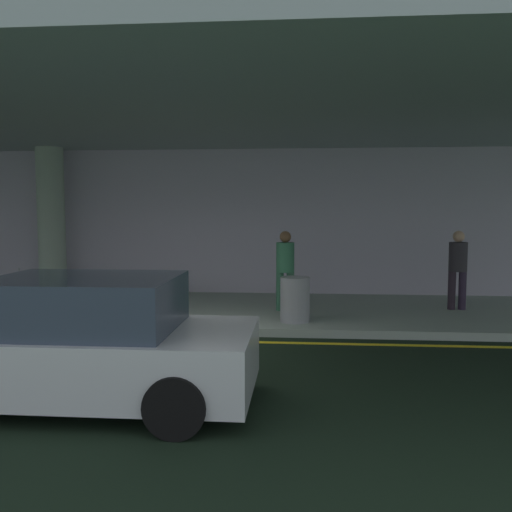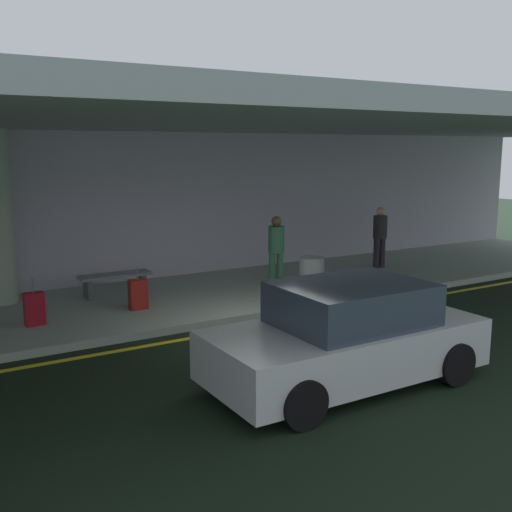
{
  "view_description": "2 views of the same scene",
  "coord_description": "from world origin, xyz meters",
  "px_view_note": "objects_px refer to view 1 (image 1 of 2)",
  "views": [
    {
      "loc": [
        2.19,
        -8.51,
        2.27
      ],
      "look_at": [
        1.32,
        1.98,
        1.37
      ],
      "focal_mm": 38.07,
      "sensor_mm": 36.0,
      "label": 1
    },
    {
      "loc": [
        -5.81,
        -9.01,
        3.4
      ],
      "look_at": [
        0.69,
        1.79,
        1.15
      ],
      "focal_mm": 42.41,
      "sensor_mm": 36.0,
      "label": 2
    }
  ],
  "objects_px": {
    "support_column_left_mid": "(51,222)",
    "traveler_with_luggage": "(285,265)",
    "car_silver": "(80,344)",
    "bench_metal": "(136,285)",
    "person_waiting_for_ride": "(458,265)",
    "suitcase_upright_primary": "(20,295)",
    "trash_bin_steel": "(295,299)",
    "suitcase_upright_secondary": "(115,296)"
  },
  "relations": [
    {
      "from": "trash_bin_steel",
      "to": "bench_metal",
      "type": "bearing_deg",
      "value": 149.36
    },
    {
      "from": "traveler_with_luggage",
      "to": "bench_metal",
      "type": "relative_size",
      "value": 1.05
    },
    {
      "from": "car_silver",
      "to": "bench_metal",
      "type": "xyz_separation_m",
      "value": [
        -1.34,
        6.45,
        -0.21
      ]
    },
    {
      "from": "suitcase_upright_primary",
      "to": "trash_bin_steel",
      "type": "xyz_separation_m",
      "value": [
        5.83,
        -0.72,
        0.11
      ]
    },
    {
      "from": "traveler_with_luggage",
      "to": "bench_metal",
      "type": "xyz_separation_m",
      "value": [
        -3.57,
        1.12,
        -0.61
      ]
    },
    {
      "from": "car_silver",
      "to": "person_waiting_for_ride",
      "type": "relative_size",
      "value": 2.44
    },
    {
      "from": "support_column_left_mid",
      "to": "bench_metal",
      "type": "distance_m",
      "value": 2.79
    },
    {
      "from": "person_waiting_for_ride",
      "to": "trash_bin_steel",
      "type": "relative_size",
      "value": 1.98
    },
    {
      "from": "bench_metal",
      "to": "suitcase_upright_primary",
      "type": "bearing_deg",
      "value": -143.19
    },
    {
      "from": "person_waiting_for_ride",
      "to": "bench_metal",
      "type": "relative_size",
      "value": 1.05
    },
    {
      "from": "support_column_left_mid",
      "to": "bench_metal",
      "type": "xyz_separation_m",
      "value": [
        2.3,
        -0.57,
        -1.47
      ]
    },
    {
      "from": "car_silver",
      "to": "suitcase_upright_secondary",
      "type": "relative_size",
      "value": 4.56
    },
    {
      "from": "car_silver",
      "to": "suitcase_upright_primary",
      "type": "height_order",
      "value": "car_silver"
    },
    {
      "from": "bench_metal",
      "to": "car_silver",
      "type": "bearing_deg",
      "value": -78.26
    },
    {
      "from": "car_silver",
      "to": "suitcase_upright_secondary",
      "type": "height_order",
      "value": "car_silver"
    },
    {
      "from": "support_column_left_mid",
      "to": "car_silver",
      "type": "bearing_deg",
      "value": -62.64
    },
    {
      "from": "car_silver",
      "to": "suitcase_upright_primary",
      "type": "bearing_deg",
      "value": 125.99
    },
    {
      "from": "support_column_left_mid",
      "to": "person_waiting_for_ride",
      "type": "relative_size",
      "value": 2.17
    },
    {
      "from": "traveler_with_luggage",
      "to": "person_waiting_for_ride",
      "type": "bearing_deg",
      "value": 35.25
    },
    {
      "from": "car_silver",
      "to": "suitcase_upright_secondary",
      "type": "xyz_separation_m",
      "value": [
        -1.33,
        5.01,
        -0.25
      ]
    },
    {
      "from": "traveler_with_luggage",
      "to": "suitcase_upright_primary",
      "type": "xyz_separation_m",
      "value": [
        -5.61,
        -0.4,
        -0.65
      ]
    },
    {
      "from": "car_silver",
      "to": "trash_bin_steel",
      "type": "bearing_deg",
      "value": 61.31
    },
    {
      "from": "person_waiting_for_ride",
      "to": "suitcase_upright_primary",
      "type": "xyz_separation_m",
      "value": [
        -9.26,
        -0.82,
        -0.65
      ]
    },
    {
      "from": "person_waiting_for_ride",
      "to": "suitcase_upright_secondary",
      "type": "height_order",
      "value": "person_waiting_for_ride"
    },
    {
      "from": "car_silver",
      "to": "bench_metal",
      "type": "relative_size",
      "value": 2.56
    },
    {
      "from": "car_silver",
      "to": "suitcase_upright_secondary",
      "type": "distance_m",
      "value": 5.19
    },
    {
      "from": "car_silver",
      "to": "traveler_with_luggage",
      "type": "height_order",
      "value": "traveler_with_luggage"
    },
    {
      "from": "bench_metal",
      "to": "trash_bin_steel",
      "type": "distance_m",
      "value": 4.41
    },
    {
      "from": "support_column_left_mid",
      "to": "car_silver",
      "type": "height_order",
      "value": "support_column_left_mid"
    },
    {
      "from": "support_column_left_mid",
      "to": "suitcase_upright_primary",
      "type": "xyz_separation_m",
      "value": [
        0.26,
        -2.1,
        -1.51
      ]
    },
    {
      "from": "support_column_left_mid",
      "to": "car_silver",
      "type": "distance_m",
      "value": 8.01
    },
    {
      "from": "bench_metal",
      "to": "trash_bin_steel",
      "type": "height_order",
      "value": "trash_bin_steel"
    },
    {
      "from": "support_column_left_mid",
      "to": "traveler_with_luggage",
      "type": "xyz_separation_m",
      "value": [
        5.87,
        -1.7,
        -0.86
      ]
    },
    {
      "from": "support_column_left_mid",
      "to": "bench_metal",
      "type": "bearing_deg",
      "value": -14.04
    },
    {
      "from": "car_silver",
      "to": "suitcase_upright_primary",
      "type": "xyz_separation_m",
      "value": [
        -3.38,
        4.93,
        -0.25
      ]
    },
    {
      "from": "traveler_with_luggage",
      "to": "bench_metal",
      "type": "distance_m",
      "value": 3.79
    },
    {
      "from": "traveler_with_luggage",
      "to": "trash_bin_steel",
      "type": "xyz_separation_m",
      "value": [
        0.22,
        -1.12,
        -0.54
      ]
    },
    {
      "from": "trash_bin_steel",
      "to": "support_column_left_mid",
      "type": "bearing_deg",
      "value": 155.14
    },
    {
      "from": "person_waiting_for_ride",
      "to": "suitcase_upright_primary",
      "type": "distance_m",
      "value": 9.32
    },
    {
      "from": "support_column_left_mid",
      "to": "person_waiting_for_ride",
      "type": "height_order",
      "value": "support_column_left_mid"
    },
    {
      "from": "suitcase_upright_primary",
      "to": "suitcase_upright_secondary",
      "type": "distance_m",
      "value": 2.05
    },
    {
      "from": "support_column_left_mid",
      "to": "suitcase_upright_secondary",
      "type": "xyz_separation_m",
      "value": [
        2.3,
        -2.02,
        -1.51
      ]
    }
  ]
}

